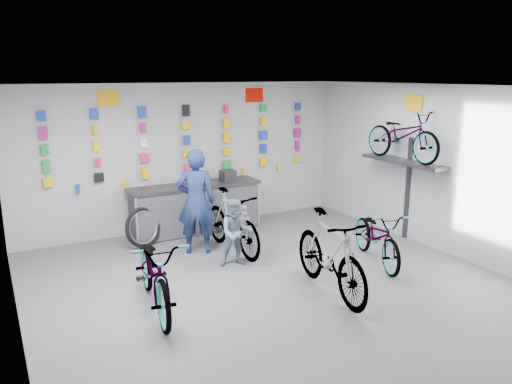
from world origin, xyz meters
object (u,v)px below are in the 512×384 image
bike_center (330,254)px  customer (236,233)px  bike_right (377,236)px  bike_service (232,222)px  bike_left (155,272)px  counter (196,209)px  clerk (196,202)px

bike_center → customer: 1.80m
bike_right → bike_service: (-1.94, 1.67, 0.09)m
bike_left → customer: 1.93m
bike_left → bike_center: 2.52m
bike_center → bike_service: (-0.48, 2.28, -0.04)m
bike_center → bike_service: bearing=109.6°
bike_right → customer: (-2.17, 1.05, 0.10)m
bike_left → customer: size_ratio=1.77×
bike_center → bike_left: bearing=170.6°
bike_right → bike_service: 2.56m
bike_right → bike_service: size_ratio=0.96×
bike_right → bike_center: bearing=-138.6°
bike_right → bike_service: bike_service is taller
bike_right → counter: bearing=142.8°
bike_service → customer: bearing=-113.6°
clerk → customer: 1.04m
clerk → counter: bearing=-87.6°
customer → clerk: bearing=128.1°
bike_right → customer: size_ratio=1.57×
counter → customer: 2.04m
bike_center → bike_right: bearing=30.2°
clerk → customer: bearing=134.6°
counter → clerk: size_ratio=1.42×
counter → clerk: (-0.44, -1.14, 0.47)m
counter → customer: size_ratio=2.33×
counter → bike_center: 3.74m
bike_right → customer: customer is taller
bike_left → bike_right: size_ratio=1.13×
bike_right → clerk: size_ratio=0.96×
bike_right → clerk: clerk is taller
bike_left → clerk: bearing=60.8°
counter → bike_left: (-1.79, -2.95, 0.05)m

